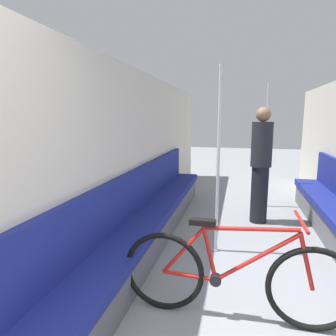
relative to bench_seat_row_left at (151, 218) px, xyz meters
name	(u,v)px	position (x,y,z in m)	size (l,w,h in m)	color
wall_left	(130,158)	(-0.24, -0.08, 0.77)	(0.10, 8.87, 2.14)	beige
bench_seat_row_left	(151,218)	(0.00, 0.00, 0.00)	(0.45, 4.76, 0.94)	#5B5B60
bicycle	(234,277)	(1.05, -1.31, 0.05)	(1.77, 0.46, 0.85)	black
grab_pole_near	(265,148)	(1.50, 1.89, 0.73)	(0.08, 0.08, 2.12)	gray
grab_pole_far	(218,164)	(0.83, -0.11, 0.73)	(0.08, 0.08, 2.12)	gray
passenger_standing	(261,164)	(1.37, 1.03, 0.58)	(0.30, 0.30, 1.71)	black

